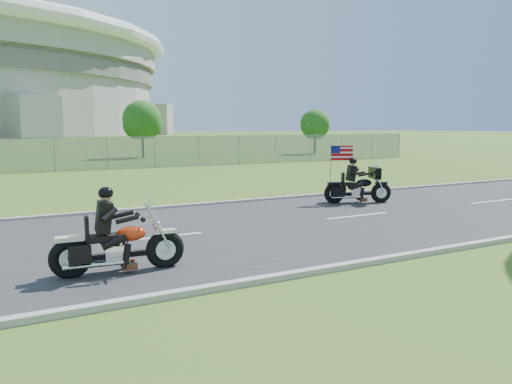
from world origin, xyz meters
TOP-DOWN VIEW (x-y plane):
  - ground at (0.00, 0.00)m, footprint 420.00×420.00m
  - road at (0.00, 0.00)m, footprint 120.00×8.00m
  - curb_north at (0.00, 4.05)m, footprint 120.00×0.18m
  - curb_south at (0.00, -4.05)m, footprint 120.00×0.18m
  - tree_fence_near at (6.04, 30.04)m, footprint 3.52×3.28m
  - tree_fence_far at (22.04, 28.03)m, footprint 3.08×2.87m
  - motorcycle_lead at (-3.48, -2.38)m, footprint 2.39×0.69m
  - motorcycle_follow at (5.65, 2.02)m, footprint 2.24×1.21m

SIDE VIEW (x-z plane):
  - ground at x=0.00m, z-range 0.00..0.00m
  - road at x=0.00m, z-range 0.00..0.04m
  - curb_north at x=0.00m, z-range -0.01..0.11m
  - curb_south at x=0.00m, z-range -0.01..0.11m
  - motorcycle_lead at x=-3.48m, z-range -0.29..1.31m
  - motorcycle_follow at x=5.65m, z-range -0.44..1.53m
  - tree_fence_far at x=22.04m, z-range 0.54..4.74m
  - tree_fence_near at x=6.04m, z-range 0.60..5.35m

